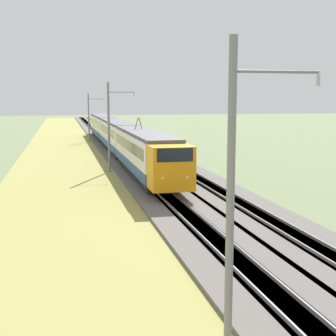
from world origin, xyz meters
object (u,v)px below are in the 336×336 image
catenary_mast_mid (109,127)px  catenary_mast_far (89,117)px  catenary_mast_near (233,196)px  passenger_train (117,134)px

catenary_mast_mid → catenary_mast_far: 32.18m
catenary_mast_near → catenary_mast_mid: bearing=-0.0°
passenger_train → catenary_mast_far: bearing=-170.6°
catenary_mast_near → catenary_mast_far: size_ratio=1.09×
catenary_mast_near → catenary_mast_mid: 32.18m
catenary_mast_near → catenary_mast_far: bearing=-0.0°
passenger_train → catenary_mast_far: size_ratio=8.09×
catenary_mast_near → catenary_mast_far: 64.36m
passenger_train → catenary_mast_near: catenary_mast_near is taller
catenary_mast_near → catenary_mast_far: (64.36, -0.01, -0.36)m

